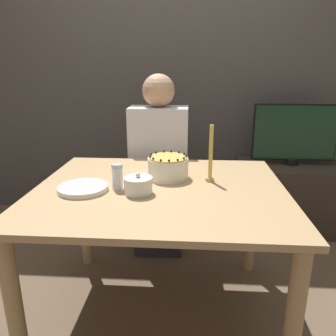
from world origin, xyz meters
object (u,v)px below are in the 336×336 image
at_px(cake, 168,167).
at_px(sugar_bowl, 138,185).
at_px(person_man_blue_shirt, 159,176).
at_px(candle, 211,159).
at_px(tv_monitor, 295,134).
at_px(sugar_shaker, 117,177).

height_order(cake, sugar_bowl, cake).
relative_size(sugar_bowl, person_man_blue_shirt, 0.11).
xyz_separation_m(sugar_bowl, candle, (0.34, 0.20, 0.08)).
distance_m(sugar_bowl, candle, 0.40).
bearing_deg(person_man_blue_shirt, sugar_bowl, 88.56).
bearing_deg(sugar_bowl, tv_monitor, 48.37).
relative_size(sugar_bowl, candle, 0.46).
distance_m(candle, tv_monitor, 1.23).
xyz_separation_m(sugar_bowl, tv_monitor, (1.06, 1.19, 0.02)).
bearing_deg(candle, tv_monitor, 54.19).
relative_size(cake, sugar_shaker, 1.70).
distance_m(sugar_shaker, person_man_blue_shirt, 0.80).
distance_m(sugar_bowl, tv_monitor, 1.60).
relative_size(cake, sugar_bowl, 1.59).
xyz_separation_m(candle, tv_monitor, (0.72, 1.00, -0.06)).
xyz_separation_m(cake, candle, (0.22, -0.04, 0.06)).
xyz_separation_m(cake, tv_monitor, (0.94, 0.96, 0.00)).
bearing_deg(cake, sugar_bowl, -117.36).
xyz_separation_m(cake, sugar_shaker, (-0.23, -0.19, 0.01)).
xyz_separation_m(sugar_shaker, person_man_blue_shirt, (0.13, 0.75, -0.25)).
distance_m(person_man_blue_shirt, tv_monitor, 1.14).
distance_m(cake, tv_monitor, 1.34).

